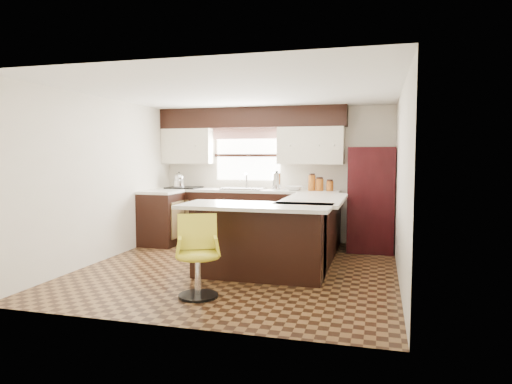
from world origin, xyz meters
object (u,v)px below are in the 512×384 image
(peninsula_long, at_px, (311,232))
(refrigerator, at_px, (371,199))
(peninsula_return, at_px, (259,242))
(bar_chair, at_px, (198,257))

(peninsula_long, distance_m, refrigerator, 1.40)
(peninsula_return, bearing_deg, peninsula_long, 61.70)
(peninsula_return, bearing_deg, refrigerator, 56.63)
(peninsula_long, xyz_separation_m, bar_chair, (-0.96, -1.95, 0.00))
(bar_chair, bearing_deg, peninsula_return, 42.46)
(peninsula_long, relative_size, bar_chair, 2.17)
(peninsula_return, relative_size, refrigerator, 0.98)
(peninsula_long, height_order, peninsula_return, same)
(peninsula_long, height_order, bar_chair, same)
(peninsula_return, height_order, bar_chair, same)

